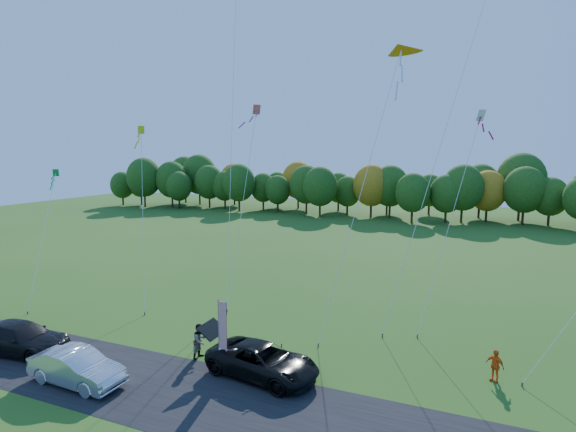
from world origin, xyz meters
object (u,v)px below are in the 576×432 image
at_px(feather_flag, 222,329).
at_px(black_suv, 263,361).
at_px(person_east, 495,365).
at_px(silver_sedan, 77,367).

bearing_deg(feather_flag, black_suv, 14.71).
bearing_deg(person_east, black_suv, -125.30).
xyz_separation_m(person_east, feather_flag, (-12.55, -4.41, 1.55)).
height_order(person_east, feather_flag, feather_flag).
height_order(silver_sedan, feather_flag, feather_flag).
bearing_deg(silver_sedan, person_east, -64.72).
height_order(silver_sedan, person_east, silver_sedan).
relative_size(person_east, feather_flag, 0.41).
distance_m(person_east, feather_flag, 13.39).
xyz_separation_m(black_suv, feather_flag, (-1.98, -0.52, 1.54)).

